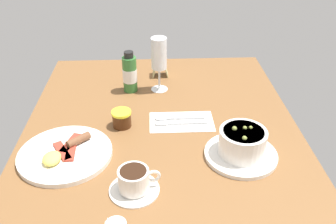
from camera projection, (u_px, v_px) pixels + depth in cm
name	position (u px, v px, depth cm)	size (l,w,h in cm)	color
ground_plane	(162.00, 138.00, 110.97)	(110.00, 84.00, 3.00)	brown
porridge_bowl	(242.00, 145.00, 99.13)	(19.88, 19.88, 9.21)	white
cutlery_setting	(180.00, 121.00, 115.60)	(11.60, 19.99, 0.90)	white
coffee_cup	(134.00, 182.00, 88.53)	(12.38, 12.78, 6.26)	white
wine_glass	(159.00, 56.00, 126.93)	(6.01, 6.01, 19.58)	white
jam_jar	(122.00, 119.00, 112.50)	(6.01, 6.01, 5.22)	#462410
sauce_bottle_green	(130.00, 74.00, 129.70)	(5.08, 5.08, 14.95)	#337233
breakfast_plate	(65.00, 154.00, 100.79)	(25.62, 25.62, 3.70)	white
menu_card	(160.00, 62.00, 140.59)	(4.89, 6.06, 11.10)	tan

